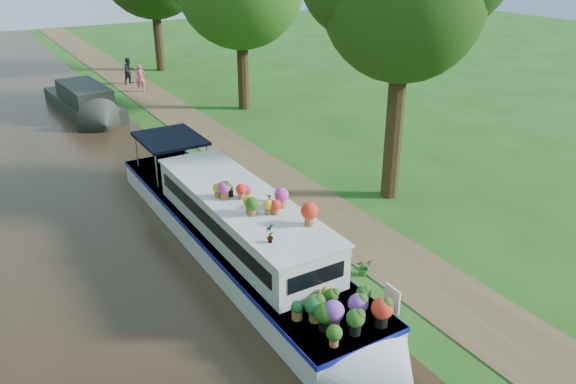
{
  "coord_description": "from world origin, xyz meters",
  "views": [
    {
      "loc": [
        -7.9,
        -9.89,
        7.81
      ],
      "look_at": [
        -0.44,
        2.5,
        1.3
      ],
      "focal_mm": 35.0,
      "sensor_mm": 36.0,
      "label": 1
    }
  ],
  "objects": [
    {
      "name": "verge_plant",
      "position": [
        0.05,
        -0.42,
        0.22
      ],
      "size": [
        0.43,
        0.38,
        0.43
      ],
      "primitive_type": "imported",
      "rotation": [
        0.0,
        0.0,
        0.12
      ],
      "color": "#1B5B1B",
      "rests_on": "ground"
    },
    {
      "name": "ground",
      "position": [
        0.0,
        0.0,
        0.0
      ],
      "size": [
        100.0,
        100.0,
        0.0
      ],
      "primitive_type": "plane",
      "color": "#1B4F13",
      "rests_on": "ground"
    },
    {
      "name": "pedestrian_pink",
      "position": [
        1.09,
        20.96,
        0.78
      ],
      "size": [
        0.61,
        0.46,
        1.51
      ],
      "primitive_type": "imported",
      "rotation": [
        0.0,
        0.0,
        -0.2
      ],
      "color": "#DE5B8D",
      "rests_on": "towpath"
    },
    {
      "name": "towpath",
      "position": [
        1.2,
        0.0,
        0.01
      ],
      "size": [
        2.2,
        100.0,
        0.03
      ],
      "primitive_type": "cube",
      "color": "brown",
      "rests_on": "ground"
    },
    {
      "name": "plant_boat",
      "position": [
        -2.25,
        1.79,
        0.85
      ],
      "size": [
        2.29,
        13.52,
        2.3
      ],
      "color": "silver",
      "rests_on": "canal_water"
    },
    {
      "name": "pedestrian_dark",
      "position": [
        1.11,
        23.18,
        0.79
      ],
      "size": [
        0.89,
        0.8,
        1.51
      ],
      "primitive_type": "imported",
      "rotation": [
        0.0,
        0.0,
        0.36
      ],
      "color": "black",
      "rests_on": "towpath"
    },
    {
      "name": "canal_water",
      "position": [
        -6.0,
        0.0,
        0.01
      ],
      "size": [
        10.0,
        100.0,
        0.02
      ],
      "primitive_type": "cube",
      "color": "black",
      "rests_on": "ground"
    },
    {
      "name": "second_boat",
      "position": [
        -2.59,
        18.07,
        0.59
      ],
      "size": [
        2.59,
        7.63,
        1.45
      ],
      "rotation": [
        0.0,
        0.0,
        0.07
      ],
      "color": "black",
      "rests_on": "canal_water"
    }
  ]
}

